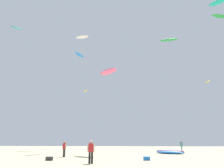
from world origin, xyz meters
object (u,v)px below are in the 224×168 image
Objects in this scene: kite_aloft_7 at (207,82)px; kite_aloft_8 at (169,40)px; gear_bag at (147,158)px; kite_aloft_2 at (79,55)px; cooler_box at (49,159)px; kite_aloft_1 at (82,37)px; kite_aloft_0 at (219,16)px; kite_aloft_6 at (16,28)px; kite_aloft_5 at (108,72)px; kite_grounded_near at (170,152)px; kite_aloft_9 at (218,2)px; person_left at (64,148)px; person_foreground at (91,150)px; person_midground at (181,145)px; kite_aloft_4 at (85,91)px.

kite_aloft_7 is 13.11m from kite_aloft_8.
gear_bag is 0.20× the size of kite_aloft_2.
kite_aloft_8 is (15.28, 26.75, 22.26)m from cooler_box.
kite_aloft_1 is at bearing 160.83° from kite_aloft_8.
cooler_box is 0.17× the size of kite_aloft_0.
kite_aloft_6 is 42.63m from kite_aloft_7.
kite_aloft_8 is (31.41, 4.77, -1.63)m from kite_aloft_6.
gear_bag is at bearing -68.39° from kite_aloft_5.
kite_grounded_near is at bearing 70.67° from gear_bag.
kite_aloft_9 is at bearing 30.66° from cooler_box.
person_left is 34.60m from kite_aloft_8.
kite_grounded_near is 23.11m from kite_aloft_9.
kite_aloft_8 is at bearing 25.21° from kite_aloft_2.
person_foreground is at bearing -76.06° from kite_aloft_1.
person_foreground is 0.44× the size of kite_grounded_near.
person_midground is at bearing 153.32° from person_foreground.
person_foreground reaches higher than person_midground.
person_left is 0.45× the size of kite_aloft_5.
kite_aloft_0 reaches higher than gear_bag.
kite_aloft_0 reaches higher than kite_aloft_8.
kite_aloft_9 is (16.26, 14.41, 20.73)m from person_foreground.
person_midground is 16.31m from gear_bag.
kite_aloft_0 is (23.42, 15.83, 22.93)m from person_left.
cooler_box is at bearing -83.81° from kite_aloft_2.
kite_aloft_4 is at bearing 96.78° from kite_aloft_2.
kite_aloft_7 reaches higher than kite_aloft_5.
cooler_box is (-3.96, 2.43, -0.82)m from person_foreground.
kite_aloft_4 is (-1.85, 15.56, -3.26)m from kite_aloft_2.
kite_grounded_near is 6.82× the size of cooler_box.
kite_aloft_1 is 1.35× the size of kite_aloft_9.
cooler_box is 1.00× the size of gear_bag.
kite_aloft_5 is at bearing -157.58° from kite_aloft_0.
person_foreground is 39.38m from kite_aloft_4.
kite_aloft_6 reaches higher than kite_aloft_2.
kite_aloft_4 reaches higher than kite_grounded_near.
kite_aloft_9 is at bearing -15.37° from kite_aloft_6.
kite_aloft_6 reaches higher than person_midground.
kite_aloft_5 is (-19.65, -8.11, -12.55)m from kite_aloft_0.
kite_aloft_8 is (3.49, 15.75, 22.20)m from kite_grounded_near.
kite_aloft_6 is (-16.16, 17.66, 23.11)m from person_left.
cooler_box is at bearing -107.52° from kite_aloft_5.
kite_aloft_4 is at bearing 124.07° from kite_grounded_near.
kite_aloft_5 is 21.72m from kite_aloft_8.
kite_aloft_2 is at bearing 119.99° from gear_bag.
kite_aloft_1 is (-9.00, 36.25, 26.14)m from person_foreground.
kite_aloft_9 reaches higher than cooler_box.
person_left is 2.87× the size of cooler_box.
person_left is at bearing -82.55° from kite_aloft_4.
kite_aloft_9 is (22.24, -6.62, 5.20)m from kite_aloft_2.
kite_aloft_2 reaches higher than kite_aloft_7.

